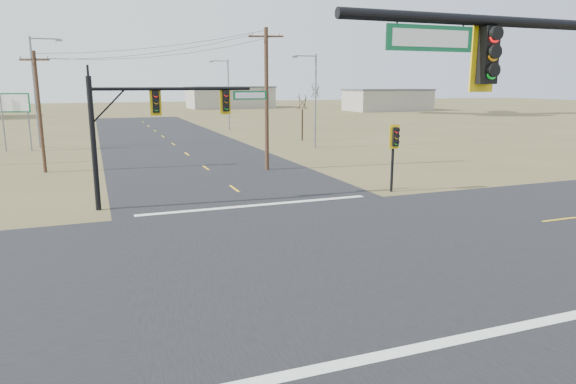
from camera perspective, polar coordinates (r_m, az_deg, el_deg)
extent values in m
plane|color=brown|center=(19.22, 3.29, -6.43)|extent=(320.00, 320.00, 0.00)
cube|color=black|center=(19.22, 3.29, -6.41)|extent=(160.00, 14.00, 0.02)
cube|color=black|center=(19.22, 3.29, -6.40)|extent=(14.00, 160.00, 0.02)
cube|color=silver|center=(13.26, 17.09, -15.68)|extent=(12.00, 0.40, 0.01)
cube|color=silver|center=(25.98, -3.44, -1.47)|extent=(12.00, 0.40, 0.01)
cube|color=#0D6036|center=(9.87, 15.53, 16.13)|extent=(1.80, 0.05, 0.45)
cylinder|color=black|center=(26.22, -20.79, 4.94)|extent=(0.26, 0.26, 6.40)
cylinder|color=black|center=(26.34, -12.60, 11.14)|extent=(7.78, 0.16, 0.16)
cube|color=#0D6036|center=(27.20, -4.24, 10.67)|extent=(1.80, 0.05, 0.45)
cylinder|color=black|center=(29.60, 11.53, 3.54)|extent=(0.16, 0.16, 3.68)
cylinder|color=#462E1E|center=(36.25, -2.40, 10.12)|extent=(0.28, 0.28, 9.78)
cube|color=#462E1E|center=(36.37, -2.46, 16.89)|extent=(2.32, 0.84, 0.12)
cylinder|color=#462E1E|center=(39.03, -25.88, 7.92)|extent=(0.24, 0.24, 8.19)
cube|color=#462E1E|center=(39.01, -26.36, 13.03)|extent=(1.91, 0.84, 0.12)
cylinder|color=slate|center=(52.92, -29.10, 6.75)|extent=(0.14, 0.14, 5.22)
cylinder|color=slate|center=(52.66, -26.84, 6.95)|extent=(0.14, 0.14, 5.22)
cube|color=#0D6036|center=(52.69, -28.16, 8.73)|extent=(2.69, 0.86, 1.74)
cylinder|color=slate|center=(49.16, 3.07, 9.99)|extent=(0.17, 0.17, 8.73)
cylinder|color=slate|center=(48.78, 1.96, 14.88)|extent=(2.09, 0.10, 0.10)
cube|color=slate|center=(48.38, 0.78, 14.79)|extent=(0.51, 0.31, 0.16)
cylinder|color=slate|center=(68.70, -6.61, 10.64)|extent=(0.18, 0.18, 9.07)
cylinder|color=slate|center=(68.48, -7.61, 14.24)|extent=(2.18, 0.11, 0.11)
cube|color=slate|center=(68.23, -8.53, 14.14)|extent=(0.55, 0.39, 0.16)
cylinder|color=slate|center=(54.39, -26.29, 9.82)|extent=(0.21, 0.21, 10.31)
cylinder|color=slate|center=(54.44, -25.45, 15.13)|extent=(2.47, 0.12, 0.12)
cube|color=slate|center=(54.36, -24.10, 15.15)|extent=(0.60, 0.33, 0.19)
cylinder|color=black|center=(55.64, 1.59, 7.45)|extent=(0.17, 0.17, 3.33)
cylinder|color=black|center=(68.80, 3.03, 8.69)|extent=(0.19, 0.19, 4.24)
cube|color=gray|center=(130.78, -6.46, 10.36)|extent=(20.00, 12.00, 5.00)
cube|color=gray|center=(119.36, 11.00, 9.95)|extent=(18.00, 10.00, 4.50)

